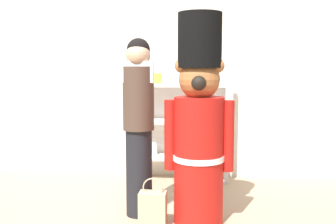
{
  "coord_description": "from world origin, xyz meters",
  "views": [
    {
      "loc": [
        0.73,
        -2.78,
        1.39
      ],
      "look_at": [
        0.35,
        0.67,
        1.0
      ],
      "focal_mm": 41.12,
      "sensor_mm": 36.0,
      "label": 1
    }
  ],
  "objects_px": {
    "merchandise_shelf": "(179,119)",
    "person_shopper": "(139,120)",
    "teddy_bear_guard": "(199,126)",
    "shopping_bag": "(153,208)"
  },
  "relations": [
    {
      "from": "merchandise_shelf",
      "to": "shopping_bag",
      "type": "distance_m",
      "value": 1.62
    },
    {
      "from": "merchandise_shelf",
      "to": "person_shopper",
      "type": "xyz_separation_m",
      "value": [
        -0.27,
        -1.25,
        0.14
      ]
    },
    {
      "from": "person_shopper",
      "to": "teddy_bear_guard",
      "type": "bearing_deg",
      "value": -12.66
    },
    {
      "from": "person_shopper",
      "to": "shopping_bag",
      "type": "xyz_separation_m",
      "value": [
        0.17,
        -0.24,
        -0.75
      ]
    },
    {
      "from": "merchandise_shelf",
      "to": "person_shopper",
      "type": "bearing_deg",
      "value": -102.4
    },
    {
      "from": "teddy_bear_guard",
      "to": "shopping_bag",
      "type": "relative_size",
      "value": 4.32
    },
    {
      "from": "teddy_bear_guard",
      "to": "merchandise_shelf",
      "type": "bearing_deg",
      "value": 101.97
    },
    {
      "from": "teddy_bear_guard",
      "to": "shopping_bag",
      "type": "height_order",
      "value": "teddy_bear_guard"
    },
    {
      "from": "merchandise_shelf",
      "to": "teddy_bear_guard",
      "type": "bearing_deg",
      "value": -78.03
    },
    {
      "from": "merchandise_shelf",
      "to": "shopping_bag",
      "type": "bearing_deg",
      "value": -94.16
    }
  ]
}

